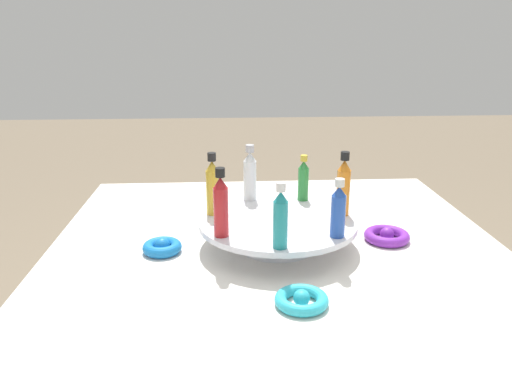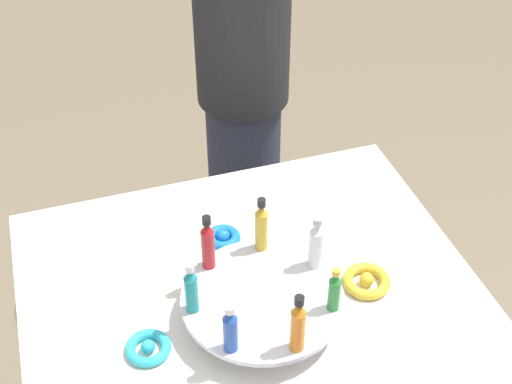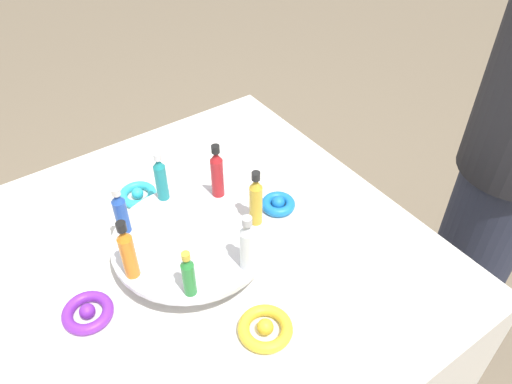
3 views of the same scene
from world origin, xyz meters
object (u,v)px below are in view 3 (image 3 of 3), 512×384
bottle_gold (256,200)px  bottle_red (217,173)px  ribbon_bow_gold (265,328)px  display_stand (192,242)px  bottle_orange (128,252)px  bottle_blue (121,212)px  ribbon_bow_purple (88,312)px  bottle_green (188,275)px  bottle_clear (247,245)px  ribbon_bow_teal (138,194)px  ribbon_bow_blue (278,204)px  bottle_teal (161,178)px

bottle_gold → bottle_red: bearing=-171.3°
bottle_gold → ribbon_bow_gold: (0.21, -0.13, -0.12)m
display_stand → bottle_red: (-0.08, 0.12, 0.08)m
bottle_gold → bottle_orange: 0.29m
bottle_blue → ribbon_bow_purple: bottle_blue is taller
bottle_green → bottle_red: 0.29m
bottle_clear → ribbon_bow_teal: bearing=-169.7°
bottle_blue → ribbon_bow_gold: bottle_blue is taller
display_stand → ribbon_bow_gold: display_stand is taller
ribbon_bow_gold → ribbon_bow_blue: (-0.27, 0.24, 0.00)m
bottle_teal → ribbon_bow_teal: bottle_teal is taller
bottle_green → ribbon_bow_teal: bottle_green is taller
bottle_green → bottle_gold: size_ratio=0.79×
bottle_teal → bottle_green: bearing=-17.1°
bottle_gold → ribbon_bow_purple: (-0.03, -0.39, -0.12)m
bottle_gold → ribbon_bow_blue: size_ratio=1.67×
ribbon_bow_gold → ribbon_bow_purple: bearing=-131.2°
bottle_clear → bottle_red: 0.23m
bottle_red → ribbon_bow_purple: 0.40m
bottle_teal → ribbon_bow_gold: bearing=0.8°
bottle_green → bottle_blue: size_ratio=0.93×
bottle_teal → bottle_blue: (0.05, -0.12, -0.00)m
bottle_blue → ribbon_bow_purple: size_ratio=1.17×
bottle_green → bottle_blue: bottle_blue is taller
bottle_blue → ribbon_bow_blue: bottle_blue is taller
ribbon_bow_blue → ribbon_bow_teal: bearing=-131.2°
bottle_green → ribbon_bow_gold: size_ratio=1.03×
ribbon_bow_purple → ribbon_bow_gold: size_ratio=0.95×
bottle_orange → ribbon_bow_purple: (-0.01, -0.11, -0.12)m
bottle_green → bottle_orange: bearing=-145.6°
ribbon_bow_purple → ribbon_bow_blue: ribbon_bow_blue is taller
bottle_blue → ribbon_bow_purple: (0.12, -0.14, -0.11)m
bottle_clear → ribbon_bow_gold: 0.17m
bottle_green → ribbon_bow_gold: 0.18m
display_stand → ribbon_bow_gold: bearing=3.8°
bottle_orange → ribbon_bow_teal: (-0.27, 0.13, -0.12)m
bottle_green → bottle_orange: (-0.11, -0.07, 0.01)m
bottle_teal → ribbon_bow_gold: size_ratio=1.19×
bottle_teal → bottle_blue: bottle_teal is taller
bottle_gold → bottle_teal: bottle_gold is taller
ribbon_bow_blue → bottle_blue: bearing=-103.1°
bottle_clear → bottle_blue: bearing=-145.6°
bottle_green → ribbon_bow_blue: bearing=114.0°
bottle_red → ribbon_bow_purple: (0.10, -0.37, -0.12)m
ribbon_bow_gold → ribbon_bow_blue: size_ratio=1.29×
bottle_clear → bottle_orange: 0.23m
ribbon_bow_blue → bottle_green: bearing=-66.0°
ribbon_bow_purple → bottle_orange: bearing=86.9°
bottle_clear → bottle_teal: size_ratio=1.06×
bottle_orange → display_stand: bearing=98.7°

